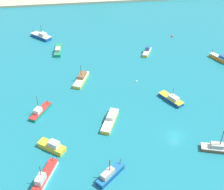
{
  "coord_description": "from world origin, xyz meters",
  "views": [
    {
      "loc": [
        -24.52,
        -54.11,
        53.62
      ],
      "look_at": [
        -13.67,
        20.54,
        0.08
      ],
      "focal_mm": 47.44,
      "sensor_mm": 36.0,
      "label": 1
    }
  ],
  "objects": [
    {
      "name": "fishing_boat_3",
      "position": [
        -37.51,
        66.81,
        0.97
      ],
      "size": [
        9.24,
        9.43,
        6.14
      ],
      "color": "#14478C",
      "rests_on": "ground"
    },
    {
      "name": "fishing_boat_9",
      "position": [
        29.83,
        36.58,
        0.92
      ],
      "size": [
        5.9,
        9.41,
        2.98
      ],
      "color": "orange",
      "rests_on": "ground"
    },
    {
      "name": "fishing_boat_7",
      "position": [
        -35.44,
        14.61,
        0.75
      ],
      "size": [
        6.27,
        8.66,
        6.13
      ],
      "color": "#198466",
      "rests_on": "ground"
    },
    {
      "name": "fishing_boat_8",
      "position": [
        -16.01,
        7.83,
        0.8
      ],
      "size": [
        6.41,
        10.43,
        2.17
      ],
      "color": "gold",
      "rests_on": "ground"
    },
    {
      "name": "fishing_boat_10",
      "position": [
        -18.73,
        -10.97,
        0.99
      ],
      "size": [
        7.21,
        6.77,
        5.66
      ],
      "color": "#14478C",
      "rests_on": "ground"
    },
    {
      "name": "fishing_boat_11",
      "position": [
        -22.63,
        30.18,
        0.86
      ],
      "size": [
        6.16,
        10.16,
        5.9
      ],
      "color": "gold",
      "rests_on": "ground"
    },
    {
      "name": "ground",
      "position": [
        0.0,
        30.0,
        -0.25
      ],
      "size": [
        260.0,
        280.0,
        0.5
      ],
      "color": "teal"
    },
    {
      "name": "fishing_boat_6",
      "position": [
        9.39,
        -6.74,
        0.76
      ],
      "size": [
        10.1,
        5.17,
        6.59
      ],
      "color": "brown",
      "rests_on": "ground"
    },
    {
      "name": "buoy_1",
      "position": [
        18.46,
        60.19,
        0.17
      ],
      "size": [
        0.97,
        0.97,
        0.97
      ],
      "color": "red",
      "rests_on": "ground"
    },
    {
      "name": "fishing_boat_4",
      "position": [
        3.9,
        46.51,
        0.82
      ],
      "size": [
        5.05,
        7.22,
        2.56
      ],
      "color": "gold",
      "rests_on": "ground"
    },
    {
      "name": "buoy_0",
      "position": [
        -4.49,
        27.14,
        0.12
      ],
      "size": [
        0.68,
        0.68,
        0.68
      ],
      "color": "silver",
      "rests_on": "ground"
    },
    {
      "name": "fishing_boat_2",
      "position": [
        -33.39,
        -9.93,
        0.89
      ],
      "size": [
        6.38,
        10.92,
        5.35
      ],
      "color": "silver",
      "rests_on": "ground"
    },
    {
      "name": "fishing_boat_5",
      "position": [
        -31.64,
        -0.27,
        0.99
      ],
      "size": [
        7.34,
        6.43,
        2.79
      ],
      "color": "gold",
      "rests_on": "ground"
    },
    {
      "name": "fishing_boat_13",
      "position": [
        3.75,
        14.93,
        0.81
      ],
      "size": [
        6.31,
        8.62,
        4.72
      ],
      "color": "#14478C",
      "rests_on": "ground"
    },
    {
      "name": "fishing_boat_1",
      "position": [
        -30.33,
        52.82,
        0.78
      ],
      "size": [
        3.57,
        10.36,
        2.15
      ],
      "color": "#198466",
      "rests_on": "ground"
    }
  ]
}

